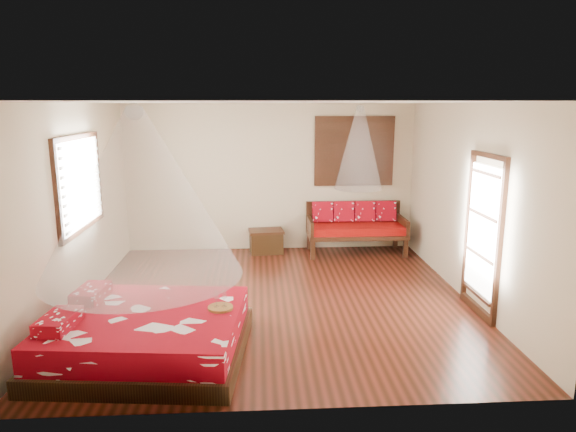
% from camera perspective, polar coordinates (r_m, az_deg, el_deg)
% --- Properties ---
extents(room, '(5.54, 5.54, 2.84)m').
position_cam_1_polar(room, '(7.15, -1.35, 1.22)').
color(room, black).
rests_on(room, ground).
extents(bed, '(2.31, 2.13, 0.64)m').
position_cam_1_polar(bed, '(6.10, -15.47, -12.57)').
color(bed, black).
rests_on(bed, floor).
extents(daybed, '(1.84, 0.82, 0.96)m').
position_cam_1_polar(daybed, '(9.84, 7.51, -1.05)').
color(daybed, black).
rests_on(daybed, floor).
extents(storage_chest, '(0.69, 0.54, 0.45)m').
position_cam_1_polar(storage_chest, '(9.80, -2.44, -2.79)').
color(storage_chest, black).
rests_on(storage_chest, floor).
extents(shutter_panel, '(1.52, 0.06, 1.32)m').
position_cam_1_polar(shutter_panel, '(9.94, 7.37, 7.15)').
color(shutter_panel, black).
rests_on(shutter_panel, wall_back).
extents(window_left, '(0.10, 1.74, 1.34)m').
position_cam_1_polar(window_left, '(7.69, -22.07, 3.38)').
color(window_left, black).
rests_on(window_left, wall_left).
extents(glazed_door, '(0.08, 1.02, 2.16)m').
position_cam_1_polar(glazed_door, '(7.27, 20.80, -2.07)').
color(glazed_door, black).
rests_on(glazed_door, floor).
extents(wine_tray, '(0.29, 0.29, 0.23)m').
position_cam_1_polar(wine_tray, '(5.94, -7.53, -9.65)').
color(wine_tray, brown).
rests_on(wine_tray, bed).
extents(mosquito_net_main, '(2.14, 2.14, 1.80)m').
position_cam_1_polar(mosquito_net_main, '(5.63, -16.20, 2.39)').
color(mosquito_net_main, white).
rests_on(mosquito_net_main, ceiling).
extents(mosquito_net_daybed, '(0.87, 0.87, 1.50)m').
position_cam_1_polar(mosquito_net_daybed, '(9.48, 7.91, 7.50)').
color(mosquito_net_daybed, white).
rests_on(mosquito_net_daybed, ceiling).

